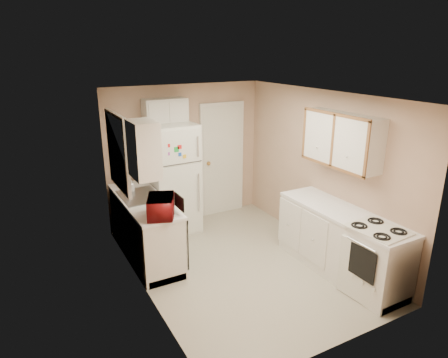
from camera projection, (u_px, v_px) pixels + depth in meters
name	position (u px, v px, depth m)	size (l,w,h in m)	color
floor	(241.00, 264.00, 5.74)	(3.80, 3.80, 0.00)	beige
ceiling	(243.00, 95.00, 4.99)	(3.80, 3.80, 0.00)	white
wall_left	(140.00, 204.00, 4.73)	(3.80, 3.80, 0.00)	tan
wall_right	(322.00, 171.00, 6.00)	(3.80, 3.80, 0.00)	tan
wall_back	(186.00, 154.00, 6.95)	(2.80, 2.80, 0.00)	tan
wall_front	(345.00, 244.00, 3.78)	(2.80, 2.80, 0.00)	tan
left_counter	(145.00, 228.00, 5.85)	(0.60, 1.80, 0.90)	silver
dishwasher	(179.00, 237.00, 5.47)	(0.03, 0.58, 0.72)	black
sink	(140.00, 199.00, 5.85)	(0.54, 0.74, 0.16)	gray
microwave	(161.00, 205.00, 5.10)	(0.27, 0.48, 0.32)	maroon
soap_bottle	(131.00, 185.00, 6.00)	(0.08, 0.08, 0.17)	white
window_blinds	(118.00, 152.00, 5.50)	(0.10, 0.98, 1.08)	silver
upper_cabinet_left	(144.00, 150.00, 4.80)	(0.30, 0.45, 0.70)	silver
refrigerator	(172.00, 179.00, 6.56)	(0.75, 0.73, 1.83)	silver
cabinet_over_fridge	(165.00, 111.00, 6.40)	(0.70, 0.30, 0.40)	silver
interior_door	(222.00, 160.00, 7.29)	(0.86, 0.06, 2.08)	silver
right_counter	(340.00, 242.00, 5.43)	(0.60, 2.00, 0.90)	silver
stove	(373.00, 268.00, 4.91)	(0.52, 0.64, 0.78)	silver
upper_cabinet_right	(342.00, 139.00, 5.33)	(0.30, 1.20, 0.70)	silver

